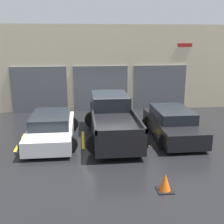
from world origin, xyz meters
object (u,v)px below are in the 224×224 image
Objects in this scene: sedan_white at (51,128)px; traffic_cone at (165,183)px; pickup_truck at (112,119)px; sedan_side at (172,123)px.

traffic_cone is at bearing -50.93° from sedan_white.
sedan_white is 7.93× the size of traffic_cone.
pickup_truck is at bearing 5.90° from sedan_white.
pickup_truck is 2.74m from sedan_white.
pickup_truck is 9.61× the size of traffic_cone.
sedan_side is at bearing -5.94° from pickup_truck.
traffic_cone is at bearing -110.05° from sedan_side.
pickup_truck is 2.74m from sedan_side.
traffic_cone is (-1.68, -4.61, -0.35)m from sedan_side.
pickup_truck reaches higher than sedan_side.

